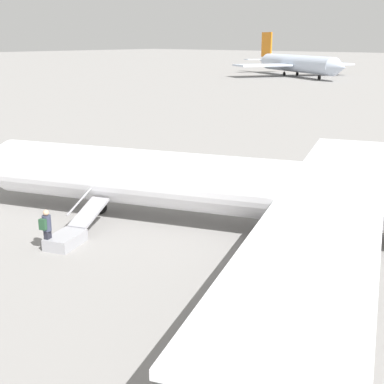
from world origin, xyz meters
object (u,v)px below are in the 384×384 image
at_px(airplane_main, 320,194).
at_px(boarding_stairs, 71,234).
at_px(airplane_far_center, 296,63).
at_px(passenger, 47,227).

bearing_deg(airplane_main, boarding_stairs, 21.38).
bearing_deg(airplane_main, airplane_far_center, -80.01).
relative_size(airplane_main, boarding_stairs, 8.41).
bearing_deg(boarding_stairs, passenger, 160.29).
xyz_separation_m(airplane_main, airplane_far_center, (52.17, -89.55, 0.85)).
bearing_deg(boarding_stairs, airplane_main, -68.62).
bearing_deg(airplane_far_center, airplane_main, -28.68).
distance_m(airplane_main, passenger, 11.47).
bearing_deg(airplane_far_center, boarding_stairs, -34.30).
xyz_separation_m(airplane_far_center, boarding_stairs, (-44.24, 96.60, -2.56)).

